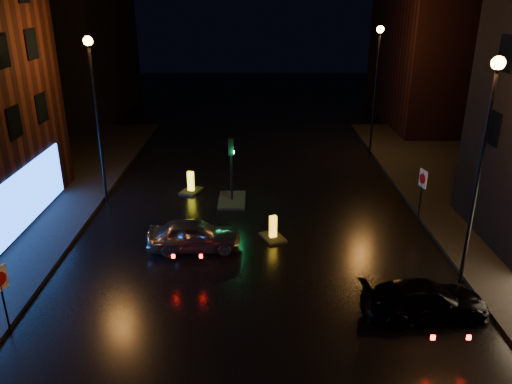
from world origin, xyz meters
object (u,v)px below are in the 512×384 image
(silver_hatchback, at_px, (194,235))
(bollard_near, at_px, (273,234))
(road_sign_left, at_px, (0,285))
(bollard_far, at_px, (191,188))
(road_sign_right, at_px, (422,183))
(traffic_signal, at_px, (232,192))
(dark_sedan, at_px, (425,300))

(silver_hatchback, relative_size, bollard_near, 2.62)
(bollard_near, distance_m, road_sign_left, 11.08)
(bollard_far, bearing_deg, road_sign_right, 2.12)
(traffic_signal, xyz_separation_m, road_sign_right, (9.10, -2.43, 1.43))
(road_sign_right, bearing_deg, road_sign_left, 16.99)
(dark_sedan, relative_size, road_sign_left, 1.76)
(silver_hatchback, distance_m, dark_sedan, 9.59)
(traffic_signal, relative_size, silver_hatchback, 0.88)
(bollard_far, bearing_deg, bollard_near, -32.42)
(road_sign_right, bearing_deg, bollard_far, -29.72)
(traffic_signal, relative_size, bollard_far, 2.18)
(traffic_signal, bearing_deg, silver_hatchback, -104.54)
(dark_sedan, height_order, road_sign_right, road_sign_right)
(silver_hatchback, relative_size, road_sign_left, 1.61)
(road_sign_left, relative_size, road_sign_right, 0.95)
(bollard_near, bearing_deg, road_sign_left, -166.05)
(traffic_signal, distance_m, bollard_near, 4.80)
(dark_sedan, bearing_deg, bollard_near, 35.20)
(road_sign_right, bearing_deg, silver_hatchback, 3.79)
(dark_sedan, height_order, road_sign_left, road_sign_left)
(bollard_near, bearing_deg, dark_sedan, -73.09)
(silver_hatchback, xyz_separation_m, bollard_near, (3.39, 0.95, -0.43))
(bollard_far, xyz_separation_m, road_sign_left, (-4.39, -12.33, 1.57))
(silver_hatchback, distance_m, bollard_near, 3.54)
(bollard_near, xyz_separation_m, road_sign_right, (7.08, 1.93, 1.69))
(bollard_far, xyz_separation_m, road_sign_right, (11.40, -3.74, 1.67))
(traffic_signal, xyz_separation_m, road_sign_left, (-6.70, -11.02, 1.33))
(silver_hatchback, relative_size, dark_sedan, 0.92)
(traffic_signal, bearing_deg, bollard_far, 150.34)
(dark_sedan, bearing_deg, traffic_signal, 29.16)
(traffic_signal, relative_size, dark_sedan, 0.81)
(dark_sedan, relative_size, bollard_near, 2.85)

